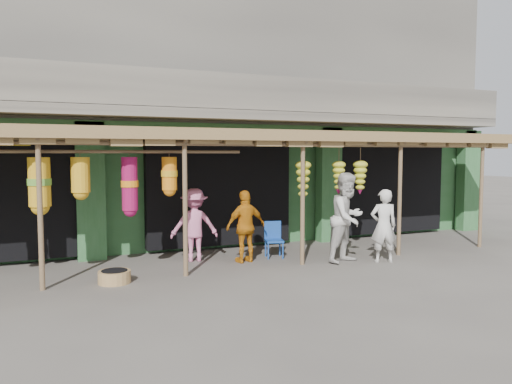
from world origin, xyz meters
name	(u,v)px	position (x,y,z in m)	size (l,w,h in m)	color
ground	(254,267)	(0.00, 0.00, 0.00)	(80.00, 80.00, 0.00)	#514C47
building	(189,117)	(0.00, 4.87, 3.37)	(16.40, 6.80, 7.00)	gray
awning	(231,141)	(-0.20, 0.80, 2.58)	(14.00, 2.70, 2.79)	brown
blue_chair	(274,237)	(0.77, 0.72, 0.45)	(0.46, 0.47, 0.80)	#174399
basket_mid	(114,277)	(-2.81, -0.20, 0.11)	(0.58, 0.58, 0.22)	olive
person_front	(384,226)	(2.70, -0.68, 0.78)	(0.57, 0.37, 1.56)	silver
person_right	(348,218)	(2.00, -0.37, 0.96)	(0.93, 0.73, 1.91)	beige
person_vendor	(246,226)	(0.00, 0.48, 0.77)	(0.91, 0.38, 1.55)	#C47312
person_shopper	(194,225)	(-0.97, 1.04, 0.78)	(1.01, 0.58, 1.57)	pink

